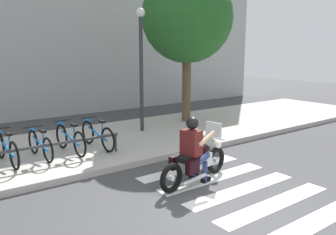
% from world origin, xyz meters
% --- Properties ---
extents(ground_plane, '(48.00, 48.00, 0.00)m').
position_xyz_m(ground_plane, '(0.00, 0.00, 0.00)').
color(ground_plane, '#424244').
extents(sidewalk, '(24.00, 4.40, 0.15)m').
position_xyz_m(sidewalk, '(0.00, 5.40, 0.07)').
color(sidewalk, '#B7B2A8').
rests_on(sidewalk, ground).
extents(crosswalk_stripe_1, '(2.80, 0.40, 0.01)m').
position_xyz_m(crosswalk_stripe_1, '(1.00, -0.80, 0.00)').
color(crosswalk_stripe_1, white).
rests_on(crosswalk_stripe_1, ground).
extents(crosswalk_stripe_2, '(2.80, 0.40, 0.01)m').
position_xyz_m(crosswalk_stripe_2, '(1.00, 0.00, 0.00)').
color(crosswalk_stripe_2, white).
rests_on(crosswalk_stripe_2, ground).
extents(crosswalk_stripe_3, '(2.80, 0.40, 0.01)m').
position_xyz_m(crosswalk_stripe_3, '(1.00, 0.80, 0.00)').
color(crosswalk_stripe_3, white).
rests_on(crosswalk_stripe_3, ground).
extents(crosswalk_stripe_4, '(2.80, 0.40, 0.01)m').
position_xyz_m(crosswalk_stripe_4, '(1.00, 1.60, 0.00)').
color(crosswalk_stripe_4, white).
rests_on(crosswalk_stripe_4, ground).
extents(crosswalk_stripe_5, '(2.80, 0.40, 0.01)m').
position_xyz_m(crosswalk_stripe_5, '(1.00, 2.40, 0.00)').
color(crosswalk_stripe_5, white).
rests_on(crosswalk_stripe_5, ground).
extents(motorcycle, '(2.09, 0.80, 1.19)m').
position_xyz_m(motorcycle, '(0.53, 1.66, 0.45)').
color(motorcycle, black).
rests_on(motorcycle, ground).
extents(rider, '(0.70, 0.62, 1.42)m').
position_xyz_m(rider, '(0.45, 1.65, 0.81)').
color(rider, '#591919').
rests_on(rider, ground).
extents(bicycle_2, '(0.48, 1.75, 0.79)m').
position_xyz_m(bicycle_2, '(-2.49, 4.78, 0.51)').
color(bicycle_2, black).
rests_on(bicycle_2, sidewalk).
extents(bicycle_3, '(0.48, 1.58, 0.74)m').
position_xyz_m(bicycle_3, '(-1.74, 4.78, 0.49)').
color(bicycle_3, black).
rests_on(bicycle_3, sidewalk).
extents(bicycle_4, '(0.48, 1.72, 0.80)m').
position_xyz_m(bicycle_4, '(-0.99, 4.78, 0.51)').
color(bicycle_4, black).
rests_on(bicycle_4, sidewalk).
extents(bicycle_5, '(0.48, 1.74, 0.79)m').
position_xyz_m(bicycle_5, '(-0.24, 4.78, 0.51)').
color(bicycle_5, black).
rests_on(bicycle_5, sidewalk).
extents(bike_rack, '(4.35, 0.07, 0.49)m').
position_xyz_m(bike_rack, '(-2.12, 4.22, 0.57)').
color(bike_rack, '#333338').
rests_on(bike_rack, sidewalk).
extents(street_lamp, '(0.28, 0.28, 4.01)m').
position_xyz_m(street_lamp, '(1.81, 5.80, 2.45)').
color(street_lamp, '#2D2D33').
rests_on(street_lamp, ground).
extents(tree_near_rack, '(3.23, 3.23, 5.50)m').
position_xyz_m(tree_near_rack, '(4.00, 6.20, 3.86)').
color(tree_near_rack, brown).
rests_on(tree_near_rack, ground).
extents(building_backdrop, '(24.00, 1.20, 8.94)m').
position_xyz_m(building_backdrop, '(0.00, 11.10, 4.47)').
color(building_backdrop, '#A8A8A8').
rests_on(building_backdrop, ground).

